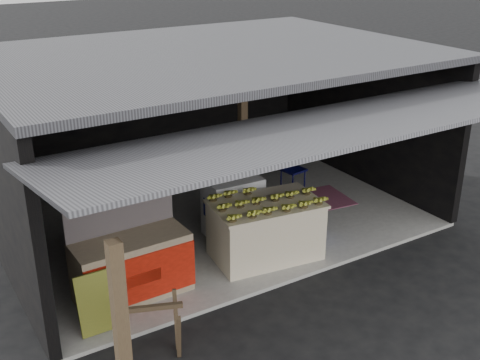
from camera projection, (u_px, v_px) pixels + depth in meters
ground at (293, 282)px, 8.88m from camera, size 80.00×80.00×0.00m
concrete_slab at (211, 217)px, 10.84m from camera, size 7.00×5.00×0.06m
shophouse at (200, 102)px, 10.29m from camera, size 7.40×7.29×3.02m
banana_table at (266, 230)px, 9.31m from camera, size 1.79×1.24×0.92m
banana_pile at (266, 197)px, 9.10m from camera, size 1.66×1.12×0.18m
white_crate at (233, 207)px, 9.99m from camera, size 0.94×0.67×1.01m
neighbor_stall at (131, 264)px, 8.31m from camera, size 1.59×0.74×1.63m
green_signboard at (98, 303)px, 7.59m from camera, size 0.54×0.20×0.80m
sawhorse at (152, 325)px, 7.16m from camera, size 0.84×0.84×0.73m
water_barrel at (312, 224)px, 9.97m from camera, size 0.34×0.34×0.50m
plastic_chair at (290, 164)px, 11.78m from camera, size 0.46×0.46×0.86m
magenta_rug at (310, 201)px, 11.40m from camera, size 1.61×1.17×0.01m
picture_frames at (143, 88)px, 11.91m from camera, size 1.62×0.04×0.46m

